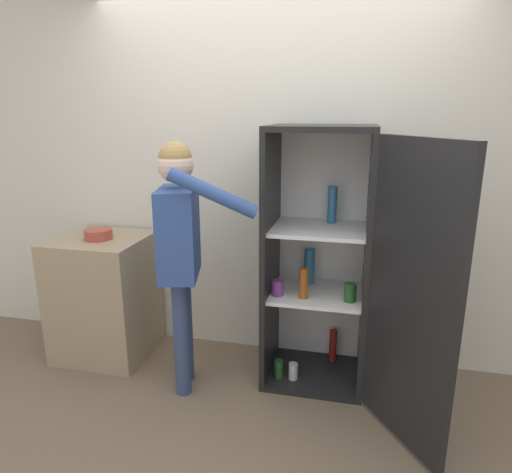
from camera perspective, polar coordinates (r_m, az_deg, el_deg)
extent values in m
plane|color=#7A664C|center=(2.86, -2.00, -22.73)|extent=(12.00, 12.00, 0.00)
cube|color=silver|center=(3.24, 2.30, 6.68)|extent=(7.00, 0.06, 2.55)
cube|color=black|center=(3.32, 7.19, -16.47)|extent=(0.65, 0.57, 0.04)
cube|color=black|center=(2.83, 8.33, 13.26)|extent=(0.65, 0.57, 0.04)
cube|color=white|center=(3.23, 8.18, -1.39)|extent=(0.65, 0.03, 1.62)
cube|color=black|center=(3.02, 1.87, -2.44)|extent=(0.04, 0.57, 1.62)
cube|color=black|center=(2.96, 13.67, -3.19)|extent=(0.03, 0.57, 1.62)
cube|color=white|center=(3.06, 7.56, -7.03)|extent=(0.58, 0.50, 0.02)
cube|color=white|center=(2.92, 7.86, 0.95)|extent=(0.58, 0.50, 0.02)
cube|color=black|center=(2.47, 18.80, -7.39)|extent=(0.40, 0.57, 1.62)
cylinder|color=maroon|center=(3.39, 9.59, -13.25)|extent=(0.05, 0.05, 0.23)
cylinder|color=beige|center=(3.18, 4.68, -16.44)|extent=(0.06, 0.06, 0.11)
cylinder|color=#723884|center=(2.95, 2.70, -6.40)|extent=(0.08, 0.08, 0.10)
cylinder|color=#1E5123|center=(3.18, 2.84, -16.21)|extent=(0.06, 0.06, 0.13)
cylinder|color=teal|center=(3.16, 6.70, -3.68)|extent=(0.07, 0.07, 0.24)
cylinder|color=#9E4C19|center=(2.90, 5.99, -5.86)|extent=(0.06, 0.06, 0.20)
cylinder|color=#1E5123|center=(2.92, 11.68, -6.87)|extent=(0.07, 0.07, 0.12)
cylinder|color=teal|center=(3.01, 9.50, 3.94)|extent=(0.06, 0.06, 0.24)
cylinder|color=#384770|center=(3.11, -8.89, -11.06)|extent=(0.10, 0.10, 0.78)
cylinder|color=#384770|center=(2.97, -9.30, -12.42)|extent=(0.10, 0.10, 0.78)
cube|color=#335193|center=(2.81, -9.65, 0.41)|extent=(0.31, 0.43, 0.55)
sphere|color=beige|center=(2.73, -10.04, 8.82)|extent=(0.21, 0.21, 0.21)
sphere|color=#AD894C|center=(2.73, -10.08, 9.60)|extent=(0.20, 0.20, 0.20)
cylinder|color=#335193|center=(3.03, -9.03, 0.98)|extent=(0.08, 0.08, 0.52)
cylinder|color=#335193|center=(2.51, -5.39, 5.39)|extent=(0.51, 0.20, 0.29)
cube|color=tan|center=(3.57, -18.35, -7.07)|extent=(0.64, 0.61, 0.90)
cylinder|color=#B24738|center=(3.38, -19.10, 0.28)|extent=(0.19, 0.19, 0.07)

